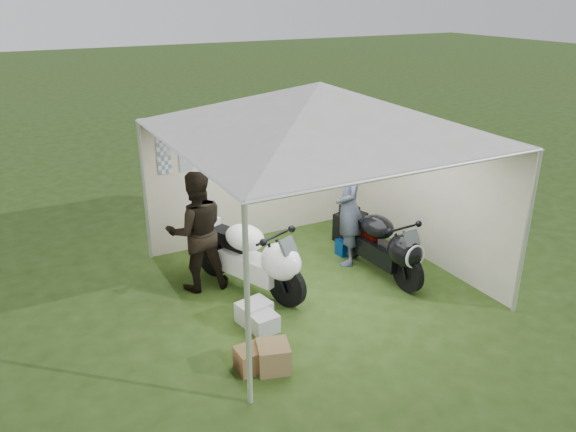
% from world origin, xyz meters
% --- Properties ---
extents(ground, '(80.00, 80.00, 0.00)m').
position_xyz_m(ground, '(0.00, 0.00, 0.00)').
color(ground, '#243D11').
rests_on(ground, ground).
extents(canopy_tent, '(5.66, 5.66, 3.00)m').
position_xyz_m(canopy_tent, '(-0.00, 0.03, 2.58)').
color(canopy_tent, silver).
rests_on(canopy_tent, ground).
extents(motorcycle_white, '(1.06, 2.00, 1.04)m').
position_xyz_m(motorcycle_white, '(-0.96, 0.17, 0.58)').
color(motorcycle_white, black).
rests_on(motorcycle_white, ground).
extents(motorcycle_black, '(0.50, 1.96, 0.96)m').
position_xyz_m(motorcycle_black, '(1.01, -0.29, 0.54)').
color(motorcycle_black, black).
rests_on(motorcycle_black, ground).
extents(paddock_stand, '(0.36, 0.24, 0.26)m').
position_xyz_m(paddock_stand, '(0.96, 0.59, 0.13)').
color(paddock_stand, blue).
rests_on(paddock_stand, ground).
extents(person_dark_jacket, '(0.97, 0.80, 1.81)m').
position_xyz_m(person_dark_jacket, '(-1.62, 0.67, 0.90)').
color(person_dark_jacket, black).
rests_on(person_dark_jacket, ground).
extents(person_blue_jacket, '(0.72, 0.82, 1.89)m').
position_xyz_m(person_blue_jacket, '(0.80, 0.35, 0.95)').
color(person_blue_jacket, slate).
rests_on(person_blue_jacket, ground).
extents(equipment_box, '(0.59, 0.52, 0.50)m').
position_xyz_m(equipment_box, '(1.32, 1.05, 0.25)').
color(equipment_box, black).
rests_on(equipment_box, ground).
extents(crate_0, '(0.48, 0.41, 0.28)m').
position_xyz_m(crate_0, '(-1.30, -0.57, 0.14)').
color(crate_0, '#B4B7BD').
rests_on(crate_0, ground).
extents(crate_1, '(0.46, 0.46, 0.33)m').
position_xyz_m(crate_1, '(-1.52, -1.60, 0.16)').
color(crate_1, brown).
rests_on(crate_1, ground).
extents(crate_2, '(0.35, 0.30, 0.24)m').
position_xyz_m(crate_2, '(-1.28, -0.85, 0.12)').
color(crate_2, '#B0B5B9').
rests_on(crate_2, ground).
extents(crate_3, '(0.43, 0.31, 0.28)m').
position_xyz_m(crate_3, '(-1.71, -1.48, 0.14)').
color(crate_3, brown).
rests_on(crate_3, ground).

